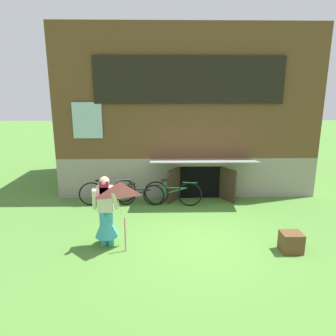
# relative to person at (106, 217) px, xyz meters

# --- Properties ---
(ground_plane) EXTENTS (60.00, 60.00, 0.00)m
(ground_plane) POSITION_rel_person_xyz_m (2.09, 0.19, -0.68)
(ground_plane) COLOR #4C7F33
(log_house) EXTENTS (8.39, 5.57, 5.40)m
(log_house) POSITION_rel_person_xyz_m (2.09, 5.42, 2.02)
(log_house) COLOR gray
(log_house) RESTS_ON ground_plane
(person) EXTENTS (0.61, 0.52, 1.62)m
(person) POSITION_rel_person_xyz_m (0.00, 0.00, 0.00)
(person) COLOR teal
(person) RESTS_ON ground_plane
(kite) EXTENTS (0.86, 0.80, 1.58)m
(kite) POSITION_rel_person_xyz_m (0.41, -0.47, 0.60)
(kite) COLOR #E54C7F
(kite) RESTS_ON ground_plane
(bicycle_green) EXTENTS (1.76, 0.29, 0.81)m
(bicycle_green) POSITION_rel_person_xyz_m (1.59, 2.50, -0.29)
(bicycle_green) COLOR black
(bicycle_green) RESTS_ON ground_plane
(bicycle_black) EXTENTS (1.54, 0.14, 0.70)m
(bicycle_black) POSITION_rel_person_xyz_m (0.56, 2.53, -0.34)
(bicycle_black) COLOR black
(bicycle_black) RESTS_ON ground_plane
(bicycle_silver) EXTENTS (1.70, 0.48, 0.79)m
(bicycle_silver) POSITION_rel_person_xyz_m (-0.42, 2.67, -0.30)
(bicycle_silver) COLOR black
(bicycle_silver) RESTS_ON ground_plane
(wooden_crate) EXTENTS (0.45, 0.38, 0.44)m
(wooden_crate) POSITION_rel_person_xyz_m (4.06, -0.38, -0.46)
(wooden_crate) COLOR brown
(wooden_crate) RESTS_ON ground_plane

